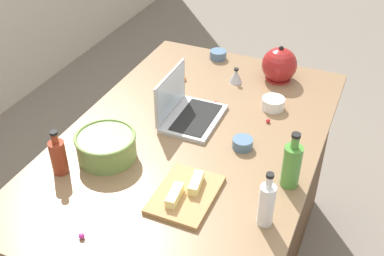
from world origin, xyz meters
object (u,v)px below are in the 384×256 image
(laptop, at_px, (186,110))
(kitchen_timer, at_px, (236,76))
(kettle, at_px, (279,65))
(bottle_soy, at_px, (58,156))
(bottle_olive, at_px, (292,165))
(ramekin_medium, at_px, (218,55))
(cutting_board, at_px, (186,194))
(ramekin_wide, at_px, (273,103))
(mixing_bowl_large, at_px, (106,146))
(butter_stick_right, at_px, (175,195))
(ramekin_small, at_px, (243,143))
(bottle_vinegar, at_px, (267,204))
(butter_stick_left, at_px, (196,183))

(laptop, xyz_separation_m, kitchen_timer, (0.40, -0.10, -0.01))
(laptop, relative_size, kitchen_timer, 4.06)
(kettle, relative_size, kitchen_timer, 2.77)
(bottle_soy, distance_m, bottle_olive, 0.88)
(kettle, height_order, ramekin_medium, kettle)
(cutting_board, xyz_separation_m, ramekin_wide, (0.70, -0.13, 0.02))
(mixing_bowl_large, bearing_deg, ramekin_wide, -40.06)
(bottle_olive, xyz_separation_m, kitchen_timer, (0.65, 0.44, -0.06))
(mixing_bowl_large, bearing_deg, bottle_soy, 142.12)
(laptop, bearing_deg, bottle_soy, 150.48)
(butter_stick_right, xyz_separation_m, kitchen_timer, (0.91, 0.08, -0.00))
(ramekin_wide, height_order, kitchen_timer, kitchen_timer)
(laptop, relative_size, ramekin_medium, 3.42)
(bottle_olive, relative_size, ramekin_wide, 2.20)
(ramekin_medium, relative_size, kitchen_timer, 1.19)
(cutting_board, bearing_deg, ramekin_medium, 14.69)
(mixing_bowl_large, xyz_separation_m, kettle, (0.90, -0.47, 0.02))
(mixing_bowl_large, height_order, kitchen_timer, mixing_bowl_large)
(ramekin_small, relative_size, kitchen_timer, 1.12)
(kettle, bearing_deg, ramekin_medium, 76.13)
(cutting_board, height_order, butter_stick_right, butter_stick_right)
(bottle_soy, distance_m, ramekin_medium, 1.16)
(ramekin_small, xyz_separation_m, kitchen_timer, (0.51, 0.21, 0.01))
(butter_stick_right, xyz_separation_m, ramekin_small, (0.41, -0.12, -0.01))
(bottle_soy, relative_size, kettle, 0.91)
(kettle, bearing_deg, ramekin_wide, -169.77)
(kettle, height_order, kitchen_timer, kettle)
(mixing_bowl_large, bearing_deg, ramekin_medium, -6.03)
(laptop, distance_m, kitchen_timer, 0.42)
(bottle_vinegar, bearing_deg, butter_stick_right, 96.29)
(bottle_soy, bearing_deg, laptop, -29.52)
(laptop, distance_m, ramekin_medium, 0.62)
(kitchen_timer, bearing_deg, kettle, -58.76)
(bottle_olive, bearing_deg, butter_stick_left, 119.05)
(cutting_board, relative_size, butter_stick_right, 2.62)
(bottle_soy, distance_m, kettle, 1.20)
(bottle_vinegar, bearing_deg, ramekin_small, 28.79)
(mixing_bowl_large, distance_m, ramekin_wide, 0.81)
(butter_stick_right, bearing_deg, laptop, 19.50)
(butter_stick_right, relative_size, ramekin_medium, 1.20)
(cutting_board, relative_size, ramekin_wide, 2.69)
(laptop, bearing_deg, butter_stick_left, -151.70)
(butter_stick_left, distance_m, ramekin_wide, 0.67)
(laptop, distance_m, bottle_vinegar, 0.69)
(laptop, relative_size, kettle, 1.46)
(mixing_bowl_large, height_order, cutting_board, mixing_bowl_large)
(ramekin_small, bearing_deg, bottle_soy, 125.40)
(kitchen_timer, bearing_deg, butter_stick_left, -171.08)
(bottle_soy, xyz_separation_m, ramekin_wide, (0.77, -0.64, -0.05))
(bottle_vinegar, relative_size, cutting_board, 0.77)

